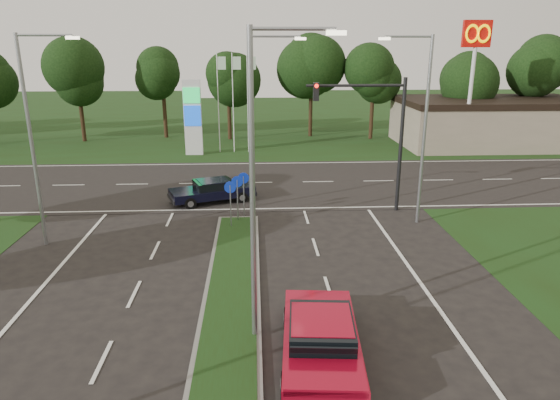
{
  "coord_description": "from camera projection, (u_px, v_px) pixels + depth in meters",
  "views": [
    {
      "loc": [
        0.87,
        -7.28,
        8.47
      ],
      "look_at": [
        1.93,
        13.02,
        2.2
      ],
      "focal_mm": 32.0,
      "sensor_mm": 36.0,
      "label": 1
    }
  ],
  "objects": [
    {
      "name": "verge_far",
      "position": [
        247.0,
        118.0,
        61.88
      ],
      "size": [
        160.0,
        50.0,
        0.02
      ],
      "primitive_type": "cube",
      "color": "#1B3110",
      "rests_on": "ground"
    },
    {
      "name": "cross_road",
      "position": [
        241.0,
        183.0,
        32.3
      ],
      "size": [
        160.0,
        12.0,
        0.02
      ],
      "primitive_type": "cube",
      "color": "black",
      "rests_on": "ground"
    },
    {
      "name": "median_kerb",
      "position": [
        225.0,
        378.0,
        13.2
      ],
      "size": [
        2.0,
        26.0,
        0.12
      ],
      "primitive_type": "cube",
      "color": "slate",
      "rests_on": "ground"
    },
    {
      "name": "commercial_building",
      "position": [
        492.0,
        123.0,
        44.26
      ],
      "size": [
        16.0,
        9.0,
        4.0
      ],
      "primitive_type": "cube",
      "color": "gray",
      "rests_on": "ground"
    },
    {
      "name": "streetlight_median_near",
      "position": [
        259.0,
        176.0,
        13.68
      ],
      "size": [
        2.53,
        0.22,
        9.0
      ],
      "color": "gray",
      "rests_on": "ground"
    },
    {
      "name": "streetlight_median_far",
      "position": [
        257.0,
        123.0,
        23.22
      ],
      "size": [
        2.53,
        0.22,
        9.0
      ],
      "color": "gray",
      "rests_on": "ground"
    },
    {
      "name": "streetlight_left_far",
      "position": [
        35.0,
        131.0,
        20.85
      ],
      "size": [
        2.53,
        0.22,
        9.0
      ],
      "color": "gray",
      "rests_on": "ground"
    },
    {
      "name": "streetlight_right_far",
      "position": [
        421.0,
        121.0,
        23.61
      ],
      "size": [
        2.53,
        0.22,
        9.0
      ],
      "rotation": [
        0.0,
        0.0,
        3.14
      ],
      "color": "gray",
      "rests_on": "ground"
    },
    {
      "name": "traffic_signal",
      "position": [
        377.0,
        124.0,
        25.56
      ],
      "size": [
        5.1,
        0.42,
        7.0
      ],
      "color": "black",
      "rests_on": "ground"
    },
    {
      "name": "median_signs",
      "position": [
        237.0,
        190.0,
        24.54
      ],
      "size": [
        1.16,
        1.76,
        2.38
      ],
      "color": "gray",
      "rests_on": "ground"
    },
    {
      "name": "gas_pylon",
      "position": [
        195.0,
        115.0,
        39.8
      ],
      "size": [
        5.8,
        1.26,
        8.0
      ],
      "color": "silver",
      "rests_on": "ground"
    },
    {
      "name": "mcdonalds_sign",
      "position": [
        475.0,
        53.0,
        38.45
      ],
      "size": [
        2.2,
        0.47,
        10.4
      ],
      "color": "silver",
      "rests_on": "ground"
    },
    {
      "name": "treeline_far",
      "position": [
        245.0,
        65.0,
        45.49
      ],
      "size": [
        6.0,
        6.0,
        9.9
      ],
      "color": "black",
      "rests_on": "ground"
    },
    {
      "name": "red_sedan",
      "position": [
        321.0,
        338.0,
        13.83
      ],
      "size": [
        2.47,
        5.17,
        1.38
      ],
      "rotation": [
        0.0,
        0.0,
        -0.08
      ],
      "color": "maroon",
      "rests_on": "ground"
    },
    {
      "name": "navy_sedan",
      "position": [
        212.0,
        190.0,
        28.21
      ],
      "size": [
        4.98,
        3.37,
        1.27
      ],
      "rotation": [
        0.0,
        0.0,
        1.93
      ],
      "color": "black",
      "rests_on": "ground"
    }
  ]
}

